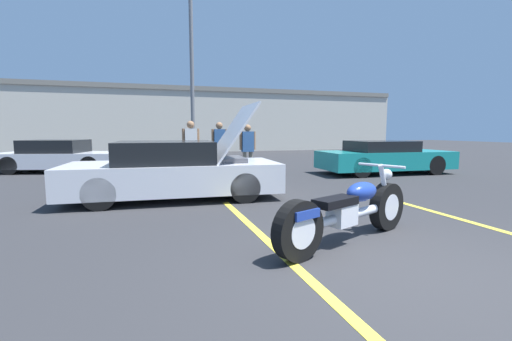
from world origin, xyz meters
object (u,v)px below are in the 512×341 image
(show_car_hood_open, at_px, (175,171))
(spectator_near_motorcycle, at_px, (248,146))
(parked_car_right_row, at_px, (384,157))
(light_pole, at_px, (193,54))
(spectator_by_show_car, at_px, (219,144))
(motorcycle, at_px, (348,212))
(parked_car_left_row, at_px, (60,157))
(spectator_midground, at_px, (191,144))

(show_car_hood_open, distance_m, spectator_near_motorcycle, 3.73)
(parked_car_right_row, distance_m, spectator_near_motorcycle, 4.72)
(light_pole, distance_m, spectator_by_show_car, 6.33)
(motorcycle, relative_size, parked_car_left_row, 0.55)
(parked_car_left_row, bearing_deg, spectator_midground, -21.91)
(light_pole, distance_m, parked_car_left_row, 7.15)
(parked_car_right_row, bearing_deg, spectator_near_motorcycle, 176.32)
(light_pole, relative_size, spectator_near_motorcycle, 5.48)
(spectator_near_motorcycle, xyz_separation_m, spectator_midground, (-1.72, 0.21, 0.07))
(motorcycle, bearing_deg, show_car_hood_open, 94.45)
(light_pole, height_order, parked_car_right_row, light_pole)
(parked_car_right_row, height_order, spectator_by_show_car, spectator_by_show_car)
(light_pole, height_order, parked_car_left_row, light_pole)
(spectator_near_motorcycle, bearing_deg, light_pole, 98.41)
(spectator_by_show_car, bearing_deg, spectator_near_motorcycle, -49.12)
(motorcycle, bearing_deg, spectator_by_show_car, 68.84)
(parked_car_left_row, height_order, spectator_near_motorcycle, spectator_near_motorcycle)
(spectator_midground, bearing_deg, parked_car_right_row, -6.67)
(light_pole, xyz_separation_m, motorcycle, (0.32, -12.36, -4.47))
(light_pole, relative_size, motorcycle, 3.67)
(parked_car_right_row, relative_size, spectator_near_motorcycle, 2.75)
(parked_car_left_row, bearing_deg, motorcycle, -46.77)
(show_car_hood_open, height_order, spectator_midground, show_car_hood_open)
(spectator_by_show_car, xyz_separation_m, spectator_midground, (-1.00, -0.63, 0.01))
(motorcycle, xyz_separation_m, spectator_near_motorcycle, (0.54, 6.51, 0.56))
(parked_car_left_row, distance_m, spectator_by_show_car, 5.80)
(light_pole, bearing_deg, parked_car_left_row, -153.48)
(show_car_hood_open, bearing_deg, motorcycle, -59.59)
(parked_car_right_row, height_order, spectator_near_motorcycle, spectator_near_motorcycle)
(show_car_hood_open, xyz_separation_m, spectator_midground, (0.71, 3.00, 0.45))
(spectator_near_motorcycle, bearing_deg, parked_car_left_row, 150.88)
(motorcycle, height_order, spectator_midground, spectator_midground)
(light_pole, relative_size, spectator_midground, 5.16)
(light_pole, bearing_deg, spectator_by_show_car, -88.37)
(motorcycle, xyz_separation_m, parked_car_left_row, (-5.40, 9.83, 0.12))
(light_pole, xyz_separation_m, parked_car_left_row, (-5.08, -2.54, -4.35))
(spectator_by_show_car, bearing_deg, motorcycle, -88.61)
(parked_car_right_row, xyz_separation_m, spectator_by_show_car, (-5.39, 1.37, 0.48))
(motorcycle, bearing_deg, parked_car_left_row, 96.25)
(show_car_hood_open, distance_m, parked_car_left_row, 7.05)
(parked_car_right_row, xyz_separation_m, spectator_midground, (-6.39, 0.75, 0.50))
(motorcycle, height_order, parked_car_left_row, parked_car_left_row)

